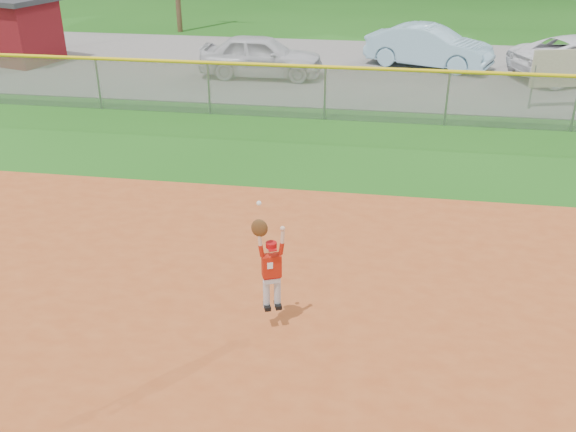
% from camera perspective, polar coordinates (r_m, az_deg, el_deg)
% --- Properties ---
extents(ground, '(120.00, 120.00, 0.00)m').
position_cam_1_polar(ground, '(9.53, -3.10, -10.22)').
color(ground, '#1C5714').
rests_on(ground, ground).
extents(parking_strip, '(44.00, 10.00, 0.03)m').
position_cam_1_polar(parking_strip, '(24.18, 4.75, 12.94)').
color(parking_strip, slate).
rests_on(parking_strip, ground).
extents(car_white_a, '(4.24, 1.75, 1.44)m').
position_cam_1_polar(car_white_a, '(22.77, -2.39, 14.04)').
color(car_white_a, silver).
rests_on(car_white_a, parking_strip).
extents(car_blue, '(4.78, 3.05, 1.49)m').
position_cam_1_polar(car_blue, '(24.65, 12.42, 14.50)').
color(car_blue, '#9ACCE6').
rests_on(car_blue, parking_strip).
extents(utility_shed, '(3.77, 3.29, 2.40)m').
position_cam_1_polar(utility_shed, '(26.94, -23.21, 15.02)').
color(utility_shed, '#600D12').
rests_on(utility_shed, ground).
extents(sponsor_sign, '(1.92, 0.55, 1.75)m').
position_cam_1_polar(sponsor_sign, '(20.72, 23.31, 11.84)').
color(sponsor_sign, gray).
rests_on(sponsor_sign, ground).
extents(outfield_fence, '(40.06, 0.10, 1.55)m').
position_cam_1_polar(outfield_fence, '(18.18, 3.31, 11.20)').
color(outfield_fence, gray).
rests_on(outfield_fence, ground).
extents(ballplayer, '(0.47, 0.27, 1.71)m').
position_cam_1_polar(ballplayer, '(8.99, -1.62, -4.34)').
color(ballplayer, silver).
rests_on(ballplayer, ground).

